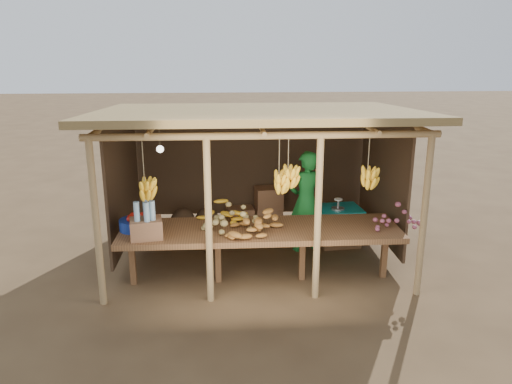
{
  "coord_description": "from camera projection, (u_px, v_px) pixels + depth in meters",
  "views": [
    {
      "loc": [
        -0.48,
        -7.49,
        3.24
      ],
      "look_at": [
        0.0,
        0.0,
        1.05
      ],
      "focal_mm": 35.0,
      "sensor_mm": 36.0,
      "label": 1
    }
  ],
  "objects": [
    {
      "name": "counter",
      "position": [
        260.0,
        232.0,
        6.99
      ],
      "size": [
        3.9,
        1.05,
        0.8
      ],
      "color": "brown",
      "rests_on": "ground"
    },
    {
      "name": "potato_heap",
      "position": [
        237.0,
        216.0,
        6.91
      ],
      "size": [
        1.04,
        0.77,
        0.36
      ],
      "primitive_type": null,
      "rotation": [
        0.0,
        0.0,
        0.26
      ],
      "color": "#94814C",
      "rests_on": "counter"
    },
    {
      "name": "banana_pile",
      "position": [
        223.0,
        209.0,
        7.23
      ],
      "size": [
        0.66,
        0.44,
        0.35
      ],
      "primitive_type": null,
      "rotation": [
        0.0,
        0.0,
        -0.1
      ],
      "color": "yellow",
      "rests_on": "counter"
    },
    {
      "name": "sweet_potato_heap",
      "position": [
        263.0,
        221.0,
        6.73
      ],
      "size": [
        0.91,
        0.56,
        0.35
      ],
      "primitive_type": null,
      "rotation": [
        0.0,
        0.0,
        -0.03
      ],
      "color": "#A36929",
      "rests_on": "counter"
    },
    {
      "name": "bottle_box",
      "position": [
        146.0,
        224.0,
        6.57
      ],
      "size": [
        0.46,
        0.39,
        0.52
      ],
      "color": "brown",
      "rests_on": "counter"
    },
    {
      "name": "tomato_basin",
      "position": [
        135.0,
        223.0,
        6.9
      ],
      "size": [
        0.43,
        0.43,
        0.23
      ],
      "rotation": [
        0.0,
        0.0,
        0.37
      ],
      "color": "navy",
      "rests_on": "counter"
    },
    {
      "name": "vendor",
      "position": [
        306.0,
        201.0,
        8.06
      ],
      "size": [
        0.69,
        0.55,
        1.67
      ],
      "primitive_type": "imported",
      "rotation": [
        0.0,
        0.0,
        3.43
      ],
      "color": "#19742B",
      "rests_on": "ground"
    },
    {
      "name": "stall_structure",
      "position": [
        255.0,
        140.0,
        7.43
      ],
      "size": [
        4.7,
        3.5,
        2.43
      ],
      "color": "tan",
      "rests_on": "ground"
    },
    {
      "name": "ground",
      "position": [
        256.0,
        254.0,
        8.11
      ],
      "size": [
        60.0,
        60.0,
        0.0
      ],
      "primitive_type": "plane",
      "color": "brown",
      "rests_on": "ground"
    },
    {
      "name": "carton_stack",
      "position": [
        259.0,
        211.0,
        9.17
      ],
      "size": [
        1.04,
        0.43,
        0.76
      ],
      "color": "brown",
      "rests_on": "ground"
    },
    {
      "name": "onion_heap",
      "position": [
        396.0,
        215.0,
        6.99
      ],
      "size": [
        0.75,
        0.46,
        0.35
      ],
      "primitive_type": null,
      "rotation": [
        0.0,
        0.0,
        0.03
      ],
      "color": "#A14E65",
      "rests_on": "counter"
    },
    {
      "name": "tarp_crate",
      "position": [
        339.0,
        225.0,
        8.43
      ],
      "size": [
        0.77,
        0.68,
        0.85
      ],
      "color": "brown",
      "rests_on": "ground"
    },
    {
      "name": "burlap_sacks",
      "position": [
        195.0,
        222.0,
        8.76
      ],
      "size": [
        0.9,
        0.47,
        0.63
      ],
      "color": "#453120",
      "rests_on": "ground"
    }
  ]
}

